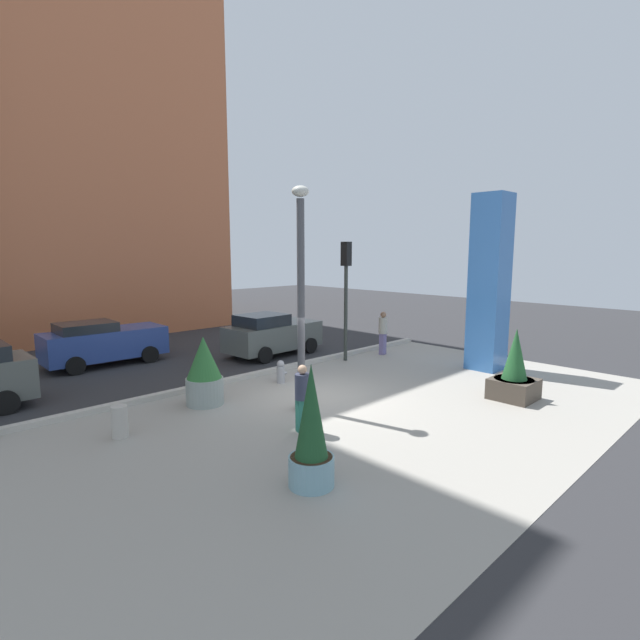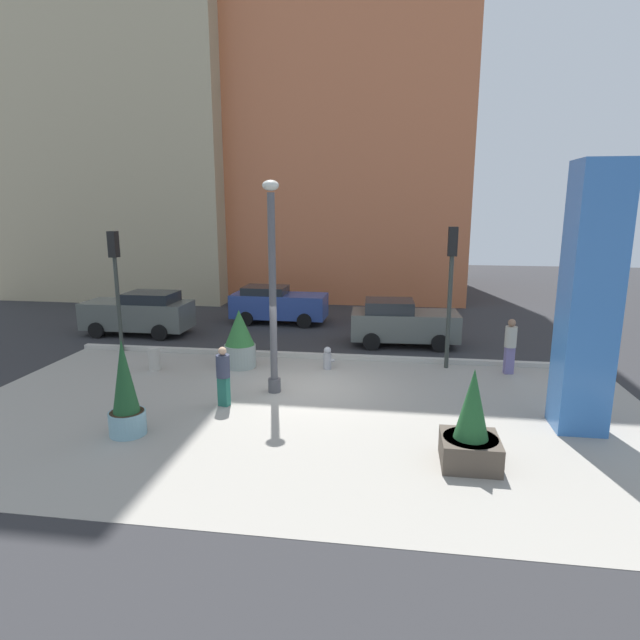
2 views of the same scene
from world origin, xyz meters
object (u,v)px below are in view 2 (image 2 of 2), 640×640
at_px(concrete_bollard, 154,359).
at_px(traffic_light_corner, 451,274).
at_px(potted_plant_near_left, 125,395).
at_px(potted_plant_near_right, 471,429).
at_px(car_passing_lane, 139,313).
at_px(car_curb_west, 278,304).
at_px(pedestrian_on_sidewalk, 510,343).
at_px(car_curb_east, 402,323).
at_px(potted_plant_mid_plaza, 240,340).
at_px(traffic_light_far_side, 116,271).
at_px(fire_hydrant, 328,358).
at_px(pedestrian_by_curb, 223,374).
at_px(lamp_post, 273,293).
at_px(art_pillar_blue, 589,301).

height_order(concrete_bollard, traffic_light_corner, traffic_light_corner).
relative_size(potted_plant_near_left, potted_plant_near_right, 1.11).
distance_m(traffic_light_corner, car_passing_lane, 12.62).
xyz_separation_m(car_curb_west, pedestrian_on_sidewalk, (8.84, -6.18, 0.14)).
xyz_separation_m(potted_plant_near_right, concrete_bollard, (-9.21, 5.04, -0.40)).
bearing_deg(car_curb_east, potted_plant_mid_plaza, -145.39).
bearing_deg(potted_plant_mid_plaza, traffic_light_far_side, 166.40).
bearing_deg(car_curb_east, car_passing_lane, 179.28).
xyz_separation_m(fire_hydrant, pedestrian_by_curb, (-2.29, -3.56, 0.53)).
bearing_deg(car_curb_west, car_passing_lane, -150.16).
xyz_separation_m(lamp_post, car_curb_east, (3.61, 5.79, -1.99)).
distance_m(potted_plant_near_right, fire_hydrant, 7.03).
height_order(fire_hydrant, car_curb_east, car_curb_east).
distance_m(lamp_post, pedestrian_by_curb, 2.54).
bearing_deg(potted_plant_near_left, car_passing_lane, 115.31).
relative_size(potted_plant_near_right, traffic_light_far_side, 0.48).
bearing_deg(potted_plant_near_left, traffic_light_corner, 39.15).
bearing_deg(car_passing_lane, potted_plant_mid_plaza, -34.93).
relative_size(potted_plant_mid_plaza, fire_hydrant, 2.55).
bearing_deg(concrete_bollard, pedestrian_on_sidewalk, 6.48).
bearing_deg(traffic_light_far_side, pedestrian_by_curb, -40.23).
height_order(fire_hydrant, traffic_light_far_side, traffic_light_far_side).
height_order(potted_plant_near_left, concrete_bollard, potted_plant_near_left).
bearing_deg(lamp_post, art_pillar_blue, -10.21).
xyz_separation_m(concrete_bollard, pedestrian_on_sidewalk, (11.21, 1.27, 0.61)).
bearing_deg(potted_plant_near_left, art_pillar_blue, 10.26).
xyz_separation_m(art_pillar_blue, car_passing_lane, (-14.72, 7.31, -2.20)).
relative_size(art_pillar_blue, car_passing_lane, 1.43).
bearing_deg(potted_plant_near_right, car_passing_lane, 141.47).
bearing_deg(pedestrian_on_sidewalk, concrete_bollard, -173.52).
bearing_deg(traffic_light_far_side, art_pillar_blue, -18.42).
distance_m(potted_plant_near_left, pedestrian_by_curb, 2.61).
distance_m(potted_plant_mid_plaza, pedestrian_by_curb, 3.44).
relative_size(potted_plant_mid_plaza, traffic_light_corner, 0.42).
bearing_deg(potted_plant_near_right, car_curb_west, 118.72).
bearing_deg(art_pillar_blue, fire_hydrant, 150.06).
height_order(potted_plant_near_left, pedestrian_on_sidewalk, potted_plant_near_left).
bearing_deg(traffic_light_corner, car_curb_east, 117.36).
relative_size(car_curb_east, pedestrian_on_sidewalk, 2.30).
xyz_separation_m(car_curb_west, car_curb_east, (5.53, -3.08, 0.01)).
height_order(potted_plant_mid_plaza, car_passing_lane, potted_plant_mid_plaza).
xyz_separation_m(potted_plant_near_right, fire_hydrant, (-3.72, 5.95, -0.41)).
bearing_deg(concrete_bollard, lamp_post, -18.40).
xyz_separation_m(traffic_light_corner, car_curb_east, (-1.42, 2.75, -2.23)).
bearing_deg(traffic_light_corner, pedestrian_by_curb, -145.05).
xyz_separation_m(pedestrian_by_curb, pedestrian_on_sidewalk, (7.99, 3.93, 0.09)).
relative_size(lamp_post, pedestrian_by_curb, 3.62).
bearing_deg(car_curb_west, art_pillar_blue, -46.94).
relative_size(traffic_light_corner, car_curb_east, 1.12).
distance_m(potted_plant_mid_plaza, car_curb_east, 6.40).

